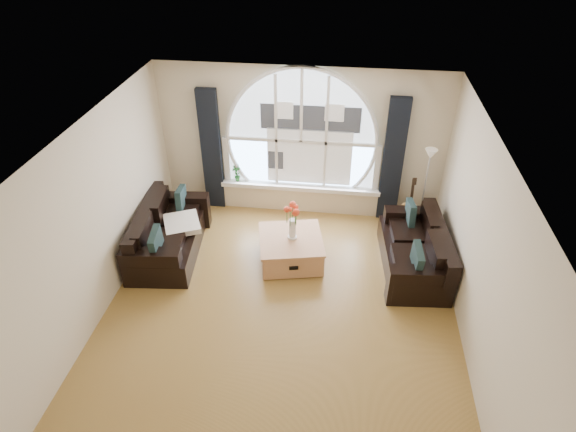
{
  "coord_description": "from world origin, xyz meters",
  "views": [
    {
      "loc": [
        0.73,
        -4.88,
        5.05
      ],
      "look_at": [
        0.0,
        0.9,
        1.05
      ],
      "focal_mm": 29.98,
      "sensor_mm": 36.0,
      "label": 1
    }
  ],
  "objects_px": {
    "sofa_left": "(169,232)",
    "coffee_chest": "(291,248)",
    "vase_flowers": "(292,218)",
    "potted_plant": "(237,173)",
    "sofa_right": "(414,248)",
    "floor_lamp": "(424,192)",
    "guitar": "(410,201)"
  },
  "relations": [
    {
      "from": "floor_lamp",
      "to": "sofa_left",
      "type": "bearing_deg",
      "value": -164.85
    },
    {
      "from": "sofa_right",
      "to": "coffee_chest",
      "type": "bearing_deg",
      "value": 176.9
    },
    {
      "from": "vase_flowers",
      "to": "guitar",
      "type": "xyz_separation_m",
      "value": [
        1.93,
        1.19,
        -0.31
      ]
    },
    {
      "from": "guitar",
      "to": "vase_flowers",
      "type": "bearing_deg",
      "value": -149.21
    },
    {
      "from": "coffee_chest",
      "to": "potted_plant",
      "type": "distance_m",
      "value": 1.96
    },
    {
      "from": "sofa_right",
      "to": "vase_flowers",
      "type": "height_order",
      "value": "vase_flowers"
    },
    {
      "from": "sofa_right",
      "to": "floor_lamp",
      "type": "distance_m",
      "value": 1.13
    },
    {
      "from": "sofa_left",
      "to": "vase_flowers",
      "type": "bearing_deg",
      "value": -4.48
    },
    {
      "from": "sofa_left",
      "to": "potted_plant",
      "type": "xyz_separation_m",
      "value": [
        0.82,
        1.52,
        0.32
      ]
    },
    {
      "from": "floor_lamp",
      "to": "potted_plant",
      "type": "xyz_separation_m",
      "value": [
        -3.31,
        0.4,
        -0.08
      ]
    },
    {
      "from": "vase_flowers",
      "to": "floor_lamp",
      "type": "distance_m",
      "value": 2.36
    },
    {
      "from": "coffee_chest",
      "to": "vase_flowers",
      "type": "xyz_separation_m",
      "value": [
        0.02,
        0.02,
        0.59
      ]
    },
    {
      "from": "guitar",
      "to": "sofa_right",
      "type": "bearing_deg",
      "value": -91.32
    },
    {
      "from": "sofa_left",
      "to": "guitar",
      "type": "xyz_separation_m",
      "value": [
        3.95,
        1.23,
        0.13
      ]
    },
    {
      "from": "sofa_right",
      "to": "guitar",
      "type": "xyz_separation_m",
      "value": [
        0.01,
        1.15,
        0.13
      ]
    },
    {
      "from": "sofa_left",
      "to": "coffee_chest",
      "type": "height_order",
      "value": "sofa_left"
    },
    {
      "from": "coffee_chest",
      "to": "guitar",
      "type": "distance_m",
      "value": 2.31
    },
    {
      "from": "vase_flowers",
      "to": "potted_plant",
      "type": "height_order",
      "value": "vase_flowers"
    },
    {
      "from": "sofa_right",
      "to": "potted_plant",
      "type": "height_order",
      "value": "potted_plant"
    },
    {
      "from": "vase_flowers",
      "to": "sofa_left",
      "type": "bearing_deg",
      "value": -178.78
    },
    {
      "from": "coffee_chest",
      "to": "potted_plant",
      "type": "bearing_deg",
      "value": 116.42
    },
    {
      "from": "sofa_left",
      "to": "coffee_chest",
      "type": "distance_m",
      "value": 2.02
    },
    {
      "from": "sofa_right",
      "to": "floor_lamp",
      "type": "bearing_deg",
      "value": 74.98
    },
    {
      "from": "sofa_left",
      "to": "potted_plant",
      "type": "distance_m",
      "value": 1.76
    },
    {
      "from": "floor_lamp",
      "to": "potted_plant",
      "type": "relative_size",
      "value": 4.83
    },
    {
      "from": "sofa_left",
      "to": "coffee_chest",
      "type": "relative_size",
      "value": 1.84
    },
    {
      "from": "sofa_left",
      "to": "sofa_right",
      "type": "relative_size",
      "value": 1.02
    },
    {
      "from": "vase_flowers",
      "to": "guitar",
      "type": "height_order",
      "value": "vase_flowers"
    },
    {
      "from": "sofa_left",
      "to": "sofa_right",
      "type": "xyz_separation_m",
      "value": [
        3.94,
        0.08,
        0.0
      ]
    },
    {
      "from": "sofa_right",
      "to": "potted_plant",
      "type": "distance_m",
      "value": 3.45
    },
    {
      "from": "vase_flowers",
      "to": "floor_lamp",
      "type": "xyz_separation_m",
      "value": [
        2.1,
        1.08,
        -0.04
      ]
    },
    {
      "from": "sofa_left",
      "to": "vase_flowers",
      "type": "xyz_separation_m",
      "value": [
        2.03,
        0.04,
        0.44
      ]
    }
  ]
}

